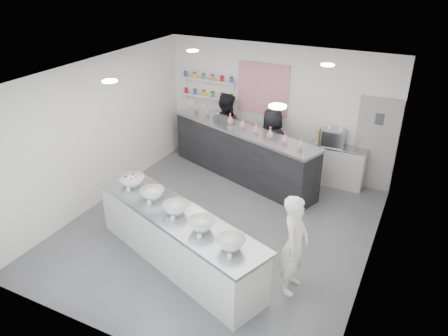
# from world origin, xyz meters

# --- Properties ---
(floor) EXTENTS (6.00, 6.00, 0.00)m
(floor) POSITION_xyz_m (0.00, 0.00, 0.00)
(floor) COLOR #515156
(floor) RESTS_ON ground
(ceiling) EXTENTS (6.00, 6.00, 0.00)m
(ceiling) POSITION_xyz_m (0.00, 0.00, 3.00)
(ceiling) COLOR white
(ceiling) RESTS_ON floor
(back_wall) EXTENTS (5.50, 0.00, 5.50)m
(back_wall) POSITION_xyz_m (0.00, 3.00, 1.50)
(back_wall) COLOR white
(back_wall) RESTS_ON floor
(left_wall) EXTENTS (0.00, 6.00, 6.00)m
(left_wall) POSITION_xyz_m (-2.75, 0.00, 1.50)
(left_wall) COLOR white
(left_wall) RESTS_ON floor
(right_wall) EXTENTS (0.00, 6.00, 6.00)m
(right_wall) POSITION_xyz_m (2.75, 0.00, 1.50)
(right_wall) COLOR white
(right_wall) RESTS_ON floor
(back_door) EXTENTS (0.88, 0.04, 2.10)m
(back_door) POSITION_xyz_m (2.30, 2.97, 1.05)
(back_door) COLOR gray
(back_door) RESTS_ON floor
(pattern_panel) EXTENTS (1.25, 0.03, 1.20)m
(pattern_panel) POSITION_xyz_m (-0.35, 2.98, 1.95)
(pattern_panel) COLOR #C91947
(pattern_panel) RESTS_ON back_wall
(jar_shelf_lower) EXTENTS (1.45, 0.22, 0.04)m
(jar_shelf_lower) POSITION_xyz_m (-1.75, 2.90, 1.60)
(jar_shelf_lower) COLOR silver
(jar_shelf_lower) RESTS_ON back_wall
(jar_shelf_upper) EXTENTS (1.45, 0.22, 0.04)m
(jar_shelf_upper) POSITION_xyz_m (-1.75, 2.90, 2.02)
(jar_shelf_upper) COLOR silver
(jar_shelf_upper) RESTS_ON back_wall
(preserve_jars) EXTENTS (1.45, 0.10, 0.56)m
(preserve_jars) POSITION_xyz_m (-1.75, 2.88, 1.88)
(preserve_jars) COLOR red
(preserve_jars) RESTS_ON jar_shelf_lower
(downlight_0) EXTENTS (0.24, 0.24, 0.02)m
(downlight_0) POSITION_xyz_m (-1.40, -1.00, 2.98)
(downlight_0) COLOR white
(downlight_0) RESTS_ON ceiling
(downlight_1) EXTENTS (0.24, 0.24, 0.02)m
(downlight_1) POSITION_xyz_m (1.40, -1.00, 2.98)
(downlight_1) COLOR white
(downlight_1) RESTS_ON ceiling
(downlight_2) EXTENTS (0.24, 0.24, 0.02)m
(downlight_2) POSITION_xyz_m (-1.40, 1.60, 2.98)
(downlight_2) COLOR white
(downlight_2) RESTS_ON ceiling
(downlight_3) EXTENTS (0.24, 0.24, 0.02)m
(downlight_3) POSITION_xyz_m (1.40, 1.60, 2.98)
(downlight_3) COLOR white
(downlight_3) RESTS_ON ceiling
(prep_counter) EXTENTS (3.71, 2.05, 0.99)m
(prep_counter) POSITION_xyz_m (-0.17, -1.21, 0.50)
(prep_counter) COLOR beige
(prep_counter) RESTS_ON floor
(back_bar) EXTENTS (3.98, 2.00, 1.23)m
(back_bar) POSITION_xyz_m (-0.49, 2.17, 0.61)
(back_bar) COLOR black
(back_bar) RESTS_ON floor
(sneeze_guard) EXTENTS (3.69, 1.31, 0.33)m
(sneeze_guard) POSITION_xyz_m (-0.61, 1.85, 1.39)
(sneeze_guard) COLOR white
(sneeze_guard) RESTS_ON back_bar
(espresso_ledge) EXTENTS (1.26, 0.40, 0.94)m
(espresso_ledge) POSITION_xyz_m (1.55, 2.78, 0.47)
(espresso_ledge) COLOR beige
(espresso_ledge) RESTS_ON floor
(espresso_machine) EXTENTS (0.49, 0.34, 0.37)m
(espresso_machine) POSITION_xyz_m (1.44, 2.78, 1.12)
(espresso_machine) COLOR #93969E
(espresso_machine) RESTS_ON espresso_ledge
(cup_stacks) EXTENTS (0.24, 0.24, 0.35)m
(cup_stacks) POSITION_xyz_m (1.14, 2.78, 1.11)
(cup_stacks) COLOR tan
(cup_stacks) RESTS_ON espresso_ledge
(prep_bowls) EXTENTS (3.02, 1.56, 0.17)m
(prep_bowls) POSITION_xyz_m (-0.17, -1.21, 1.08)
(prep_bowls) COLOR white
(prep_bowls) RESTS_ON prep_counter
(label_cards) EXTENTS (2.66, 0.04, 0.07)m
(label_cards) POSITION_xyz_m (0.02, -1.71, 1.03)
(label_cards) COLOR white
(label_cards) RESTS_ON prep_counter
(cookie_bags) EXTENTS (3.20, 1.24, 0.26)m
(cookie_bags) POSITION_xyz_m (-0.49, 2.17, 1.36)
(cookie_bags) COLOR #C9748F
(cookie_bags) RESTS_ON back_bar
(woman_prep) EXTENTS (0.43, 0.62, 1.66)m
(woman_prep) POSITION_xyz_m (1.78, -0.95, 0.83)
(woman_prep) COLOR white
(woman_prep) RESTS_ON floor
(staff_left) EXTENTS (1.01, 0.85, 1.85)m
(staff_left) POSITION_xyz_m (-1.13, 2.60, 0.92)
(staff_left) COLOR black
(staff_left) RESTS_ON floor
(staff_right) EXTENTS (0.95, 0.79, 1.65)m
(staff_right) POSITION_xyz_m (0.05, 2.60, 0.83)
(staff_right) COLOR black
(staff_right) RESTS_ON floor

